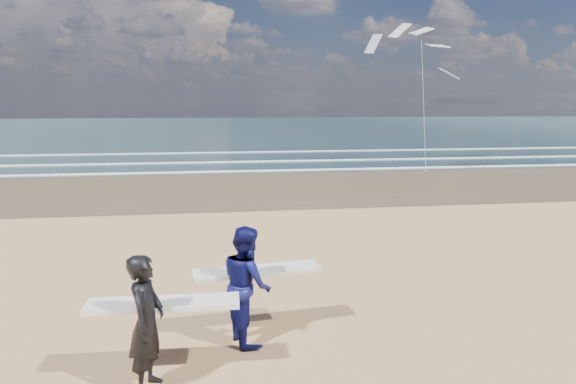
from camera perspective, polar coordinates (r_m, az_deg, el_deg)
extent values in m
cube|color=#182F36|center=(80.99, 5.61, 7.17)|extent=(220.00, 100.00, 0.02)
cube|color=white|center=(35.42, 25.13, 2.68)|extent=(220.00, 0.50, 0.05)
cube|color=white|center=(39.40, 21.39, 3.59)|extent=(220.00, 0.50, 0.05)
cube|color=white|center=(45.13, 17.33, 4.56)|extent=(220.00, 0.50, 0.05)
imported|color=black|center=(7.59, -15.44, -13.85)|extent=(0.59, 0.79, 1.96)
cube|color=white|center=(7.84, -13.69, -11.95)|extent=(2.22, 0.60, 0.07)
imported|color=#0C0F48|center=(8.74, -4.61, -10.17)|extent=(0.98, 1.13, 1.99)
cube|color=white|center=(9.04, -3.49, -8.71)|extent=(2.25, 0.79, 0.07)
cube|color=slate|center=(30.63, 15.07, 2.27)|extent=(0.12, 0.12, 0.10)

